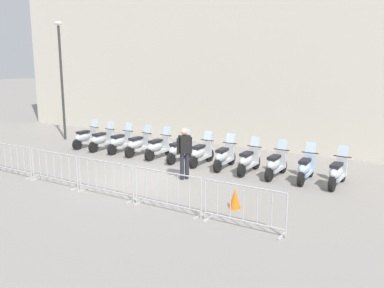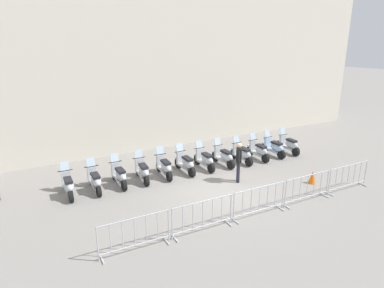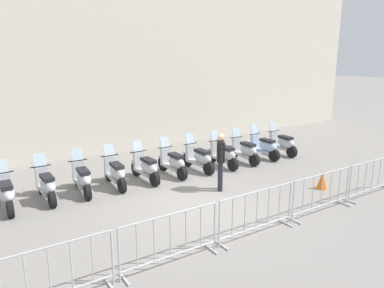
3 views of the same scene
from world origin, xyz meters
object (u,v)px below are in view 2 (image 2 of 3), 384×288
(barrier_segment_4, at_px, (348,177))
(traffic_cone, at_px, (312,177))
(motorcycle_4, at_px, (164,167))
(motorcycle_10, at_px, (274,148))
(motorcycle_9, at_px, (259,151))
(barrier_segment_1, at_px, (203,216))
(motorcycle_2, at_px, (119,175))
(motorcycle_0, at_px, (68,185))
(motorcycle_3, at_px, (143,171))
(motorcycle_8, at_px, (242,154))
(motorcycle_7, at_px, (224,157))
(motorcycle_1, at_px, (95,181))
(motorcycle_6, at_px, (205,160))
(motorcycle_11, at_px, (289,145))
(barrier_segment_0, at_px, (135,235))
(barrier_segment_3, at_px, (307,188))
(officer_near_row_end, at_px, (239,160))
(barrier_segment_2, at_px, (259,201))
(motorcycle_5, at_px, (186,163))

(barrier_segment_4, xyz_separation_m, traffic_cone, (-0.52, 1.24, -0.25))
(motorcycle_4, xyz_separation_m, motorcycle_10, (5.93, -1.34, 0.00))
(motorcycle_9, height_order, barrier_segment_1, motorcycle_9)
(motorcycle_2, relative_size, motorcycle_4, 1.01)
(motorcycle_0, bearing_deg, motorcycle_3, -10.66)
(motorcycle_4, distance_m, motorcycle_8, 4.05)
(motorcycle_7, height_order, traffic_cone, motorcycle_7)
(motorcycle_1, relative_size, motorcycle_9, 1.00)
(motorcycle_6, xyz_separation_m, motorcycle_11, (4.93, -1.11, 0.00))
(motorcycle_6, relative_size, motorcycle_8, 1.00)
(barrier_segment_0, bearing_deg, barrier_segment_4, -11.85)
(motorcycle_1, height_order, barrier_segment_3, motorcycle_1)
(motorcycle_2, xyz_separation_m, traffic_cone, (6.35, -4.94, -0.18))
(motorcycle_9, relative_size, motorcycle_10, 0.99)
(motorcycle_3, relative_size, motorcycle_9, 0.99)
(motorcycle_8, distance_m, officer_near_row_end, 2.40)
(motorcycle_1, height_order, barrier_segment_0, motorcycle_1)
(motorcycle_6, relative_size, barrier_segment_1, 0.82)
(motorcycle_4, bearing_deg, motorcycle_9, -13.43)
(motorcycle_10, distance_m, barrier_segment_1, 8.17)
(motorcycle_11, relative_size, traffic_cone, 3.10)
(motorcycle_6, relative_size, barrier_segment_2, 0.82)
(barrier_segment_2, distance_m, traffic_cone, 3.86)
(barrier_segment_2, bearing_deg, motorcycle_10, 33.11)
(motorcycle_7, xyz_separation_m, motorcycle_8, (0.97, -0.29, 0.00))
(motorcycle_3, bearing_deg, barrier_segment_4, -45.48)
(motorcycle_3, relative_size, barrier_segment_3, 0.81)
(motorcycle_8, bearing_deg, barrier_segment_2, -131.19)
(motorcycle_10, bearing_deg, motorcycle_11, -11.64)
(barrier_segment_1, bearing_deg, officer_near_row_end, 27.92)
(motorcycle_10, xyz_separation_m, traffic_cone, (-1.56, -3.19, -0.18))
(motorcycle_4, relative_size, barrier_segment_4, 0.81)
(motorcycle_3, height_order, motorcycle_10, same)
(motorcycle_2, relative_size, motorcycle_11, 1.01)
(motorcycle_6, bearing_deg, barrier_segment_1, -132.44)
(motorcycle_0, height_order, motorcycle_9, same)
(motorcycle_7, bearing_deg, motorcycle_3, 167.28)
(motorcycle_1, bearing_deg, motorcycle_6, -11.19)
(motorcycle_4, xyz_separation_m, motorcycle_11, (6.91, -1.54, 0.00))
(motorcycle_0, relative_size, motorcycle_1, 1.00)
(motorcycle_9, xyz_separation_m, barrier_segment_4, (-0.03, -4.60, 0.07))
(motorcycle_8, xyz_separation_m, barrier_segment_3, (-1.22, -4.34, 0.07))
(motorcycle_9, height_order, traffic_cone, motorcycle_9)
(motorcycle_0, xyz_separation_m, motorcycle_2, (1.99, -0.36, 0.00))
(motorcycle_6, xyz_separation_m, officer_near_row_end, (0.11, -1.98, 0.53))
(motorcycle_1, height_order, motorcycle_6, same)
(motorcycle_6, xyz_separation_m, motorcycle_7, (0.98, -0.25, 0.00))
(motorcycle_2, xyz_separation_m, barrier_segment_3, (4.69, -5.72, 0.07))
(barrier_segment_1, distance_m, barrier_segment_4, 6.67)
(barrier_segment_0, bearing_deg, motorcycle_5, 37.59)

